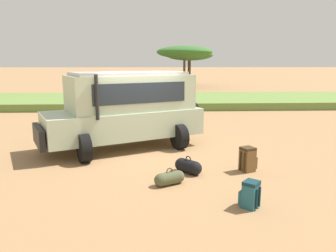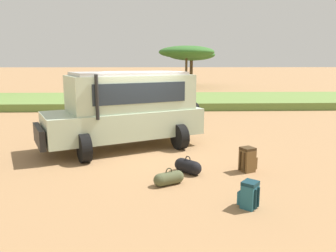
% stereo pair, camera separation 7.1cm
% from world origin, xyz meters
% --- Properties ---
extents(ground_plane, '(320.00, 320.00, 0.00)m').
position_xyz_m(ground_plane, '(0.00, 0.00, 0.00)').
color(ground_plane, '#9E754C').
extents(grass_bank, '(120.00, 7.00, 0.44)m').
position_xyz_m(grass_bank, '(0.00, 11.84, 0.22)').
color(grass_bank, olive).
rests_on(grass_bank, ground_plane).
extents(safari_vehicle, '(5.36, 3.89, 2.44)m').
position_xyz_m(safari_vehicle, '(-0.55, 0.55, 1.29)').
color(safari_vehicle, '#B2C6A8').
rests_on(safari_vehicle, ground_plane).
extents(backpack_beside_front_wheel, '(0.47, 0.43, 0.63)m').
position_xyz_m(backpack_beside_front_wheel, '(2.70, -1.98, 0.31)').
color(backpack_beside_front_wheel, brown).
rests_on(backpack_beside_front_wheel, ground_plane).
extents(backpack_cluster_center, '(0.43, 0.42, 0.53)m').
position_xyz_m(backpack_cluster_center, '(2.15, -4.08, 0.26)').
color(backpack_cluster_center, '#235B6B').
rests_on(backpack_cluster_center, ground_plane).
extents(duffel_bag_low_black_case, '(0.70, 0.51, 0.40)m').
position_xyz_m(duffel_bag_low_black_case, '(0.66, -2.83, 0.15)').
color(duffel_bag_low_black_case, '#4C5133').
rests_on(duffel_bag_low_black_case, ground_plane).
extents(duffel_bag_soft_canvas, '(0.65, 0.67, 0.44)m').
position_xyz_m(duffel_bag_soft_canvas, '(1.17, -2.05, 0.17)').
color(duffel_bag_soft_canvas, black).
rests_on(duffel_bag_soft_canvas, ground_plane).
extents(acacia_tree_left_mid, '(5.68, 5.93, 4.35)m').
position_xyz_m(acacia_tree_left_mid, '(3.58, 24.15, 3.71)').
color(acacia_tree_left_mid, brown).
rests_on(acacia_tree_left_mid, ground_plane).
extents(acacia_tree_centre_back, '(5.52, 5.87, 4.20)m').
position_xyz_m(acacia_tree_centre_back, '(4.66, 29.32, 3.52)').
color(acacia_tree_centre_back, brown).
rests_on(acacia_tree_centre_back, ground_plane).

